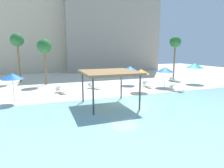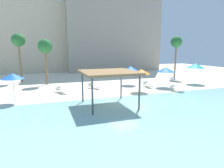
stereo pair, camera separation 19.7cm
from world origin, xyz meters
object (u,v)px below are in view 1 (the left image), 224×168
object	(u,v)px
beach_umbrella_teal_0	(195,66)
lounge_chair_0	(61,90)
beach_umbrella_blue_1	(12,76)
beach_umbrella_orange_2	(141,72)
lounge_chair_2	(94,86)
lounge_chair_1	(175,80)
shade_pavilion	(109,73)
beach_umbrella_blue_3	(130,68)
beach_umbrella_blue_4	(165,70)
lounge_chair_3	(176,88)
palm_tree_1	(175,43)
palm_tree_0	(44,47)
palm_tree_2	(17,41)
lounge_chair_5	(147,84)

from	to	relation	value
beach_umbrella_teal_0	lounge_chair_0	bearing A→B (deg)	179.51
beach_umbrella_blue_1	lounge_chair_0	bearing A→B (deg)	31.66
beach_umbrella_orange_2	lounge_chair_2	distance (m)	6.19
beach_umbrella_orange_2	lounge_chair_1	world-z (taller)	beach_umbrella_orange_2
shade_pavilion	beach_umbrella_orange_2	xyz separation A→B (m)	(5.33, 4.23, -0.50)
beach_umbrella_orange_2	lounge_chair_0	world-z (taller)	beach_umbrella_orange_2
beach_umbrella_blue_3	beach_umbrella_blue_4	bearing A→B (deg)	-40.95
beach_umbrella_blue_1	lounge_chair_3	xyz separation A→B (m)	(16.91, -1.00, -2.08)
shade_pavilion	beach_umbrella_teal_0	distance (m)	16.33
beach_umbrella_blue_1	beach_umbrella_blue_4	bearing A→B (deg)	5.59
beach_umbrella_teal_0	lounge_chair_0	distance (m)	18.66
lounge_chair_0	palm_tree_1	size ratio (longest dim) A/B	0.28
beach_umbrella_blue_1	lounge_chair_3	bearing A→B (deg)	-3.39
beach_umbrella_blue_1	lounge_chair_2	xyz separation A→B (m)	(8.39, 3.90, -2.08)
shade_pavilion	beach_umbrella_teal_0	size ratio (longest dim) A/B	1.55
lounge_chair_1	shade_pavilion	bearing A→B (deg)	-74.03
palm_tree_1	shade_pavilion	bearing A→B (deg)	-142.84
beach_umbrella_teal_0	lounge_chair_1	size ratio (longest dim) A/B	1.45
beach_umbrella_teal_0	lounge_chair_3	xyz separation A→B (m)	(-5.91, -3.49, -2.22)
beach_umbrella_teal_0	palm_tree_0	xyz separation A→B (m)	(-19.91, 6.42, 2.55)
shade_pavilion	lounge_chair_1	bearing A→B (deg)	32.24
beach_umbrella_teal_0	palm_tree_2	distance (m)	25.76
lounge_chair_1	lounge_chair_3	distance (m)	7.03
lounge_chair_0	palm_tree_2	bearing A→B (deg)	-172.30
shade_pavilion	lounge_chair_3	xyz separation A→B (m)	(9.14, 2.85, -2.47)
beach_umbrella_teal_0	beach_umbrella_blue_4	distance (m)	5.58
palm_tree_0	lounge_chair_2	bearing A→B (deg)	-42.47
lounge_chair_3	lounge_chair_1	bearing A→B (deg)	137.08
lounge_chair_0	palm_tree_1	xyz separation A→B (m)	(19.62, 5.74, 5.56)
lounge_chair_2	beach_umbrella_blue_3	bearing A→B (deg)	70.54
lounge_chair_0	beach_umbrella_teal_0	bearing A→B (deg)	70.25
palm_tree_0	beach_umbrella_blue_3	bearing A→B (deg)	-20.91
beach_umbrella_blue_4	palm_tree_0	bearing A→B (deg)	153.37
beach_umbrella_orange_2	palm_tree_2	bearing A→B (deg)	138.82
lounge_chair_1	lounge_chair_5	bearing A→B (deg)	-86.39
lounge_chair_3	palm_tree_2	world-z (taller)	palm_tree_2
beach_umbrella_blue_3	lounge_chair_0	size ratio (longest dim) A/B	1.28
beach_umbrella_blue_1	lounge_chair_3	size ratio (longest dim) A/B	1.38
shade_pavilion	lounge_chair_0	size ratio (longest dim) A/B	2.25
lounge_chair_1	palm_tree_2	bearing A→B (deg)	-126.01
beach_umbrella_blue_4	lounge_chair_0	bearing A→B (deg)	175.81
lounge_chair_3	lounge_chair_5	bearing A→B (deg)	-158.17
lounge_chair_0	palm_tree_0	world-z (taller)	palm_tree_0
shade_pavilion	beach_umbrella_orange_2	distance (m)	6.82
palm_tree_1	palm_tree_2	bearing A→B (deg)	170.63
beach_umbrella_blue_4	palm_tree_2	distance (m)	21.28
beach_umbrella_blue_3	lounge_chair_5	xyz separation A→B (m)	(1.36, -2.35, -1.93)
lounge_chair_2	palm_tree_1	world-z (taller)	palm_tree_1
beach_umbrella_orange_2	palm_tree_0	size ratio (longest dim) A/B	0.42
palm_tree_0	palm_tree_2	world-z (taller)	palm_tree_2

